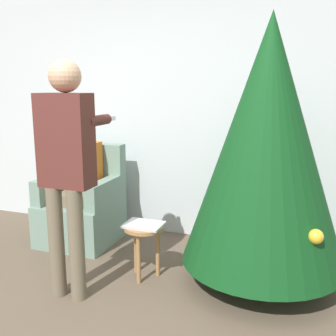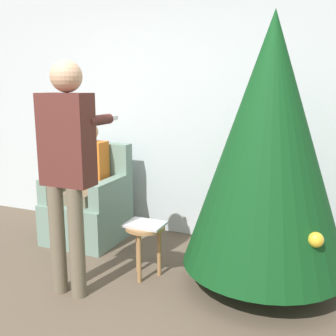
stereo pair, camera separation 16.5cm
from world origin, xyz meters
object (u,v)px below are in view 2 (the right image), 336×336
(christmas_tree, at_px, (269,144))
(person_standing, at_px, (67,157))
(side_stool, at_px, (145,235))
(armchair, at_px, (89,207))
(person_seated, at_px, (86,177))

(christmas_tree, distance_m, person_standing, 1.55)
(christmas_tree, xyz_separation_m, side_stool, (-0.95, -0.26, -0.81))
(christmas_tree, relative_size, person_standing, 1.20)
(side_stool, bearing_deg, armchair, 148.97)
(christmas_tree, distance_m, armchair, 2.10)
(person_standing, bearing_deg, armchair, 117.02)
(person_standing, xyz_separation_m, side_stool, (0.43, 0.44, -0.72))
(person_seated, relative_size, person_standing, 0.69)
(person_seated, bearing_deg, christmas_tree, -8.48)
(armchair, bearing_deg, person_seated, -90.00)
(side_stool, bearing_deg, christmas_tree, 14.97)
(person_seated, relative_size, side_stool, 2.70)
(christmas_tree, distance_m, person_seated, 1.99)
(armchair, bearing_deg, christmas_tree, -9.38)
(armchair, xyz_separation_m, person_seated, (-0.00, -0.03, 0.34))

